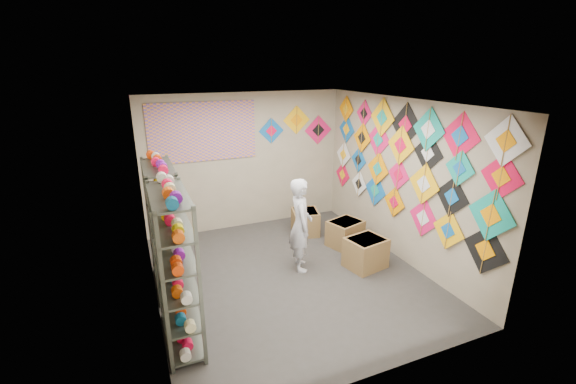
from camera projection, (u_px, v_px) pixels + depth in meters
name	position (u px, v px, depth m)	size (l,w,h in m)	color
ground	(289.00, 276.00, 6.12)	(4.50, 4.50, 0.00)	#33302D
room_walls	(290.00, 176.00, 5.60)	(4.50, 4.50, 4.50)	tan
shelf_rack_front	(176.00, 270.00, 4.42)	(0.40, 1.10, 1.90)	#4C5147
shelf_rack_back	(164.00, 228.00, 5.56)	(0.40, 1.10, 1.90)	#4C5147
string_spools	(169.00, 240.00, 4.96)	(0.12, 2.36, 0.12)	#FF0C3F
kite_wall_display	(406.00, 164.00, 6.19)	(0.06, 4.25, 2.09)	black
back_wall_kites	(298.00, 127.00, 7.87)	(1.62, 0.02, 0.84)	#0F5FAF
poster	(203.00, 132.00, 7.14)	(2.00, 0.01, 1.10)	#6A4CA6
shopkeeper	(301.00, 225.00, 6.13)	(0.50, 0.63, 1.53)	silver
carton_a	(366.00, 253.00, 6.32)	(0.60, 0.50, 0.50)	brown
carton_b	(345.00, 233.00, 7.08)	(0.58, 0.48, 0.48)	brown
carton_c	(305.00, 222.00, 7.59)	(0.49, 0.54, 0.47)	brown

